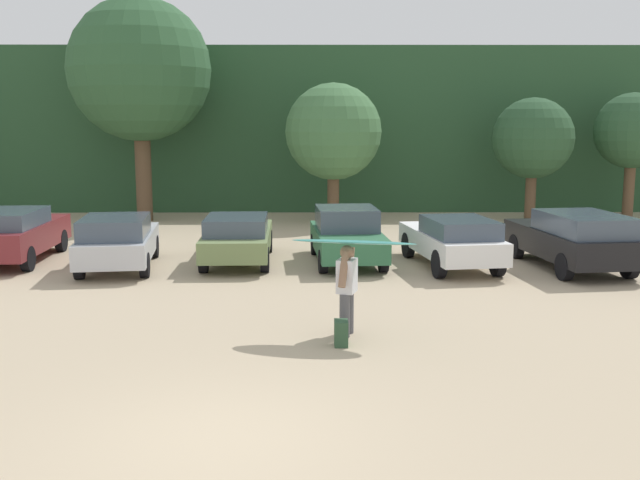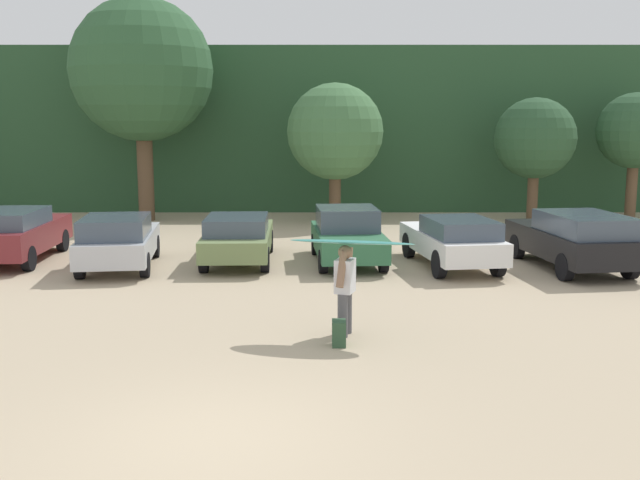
{
  "view_description": "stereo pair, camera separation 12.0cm",
  "coord_description": "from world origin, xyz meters",
  "px_view_note": "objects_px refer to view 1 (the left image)",
  "views": [
    {
      "loc": [
        1.19,
        -8.72,
        3.91
      ],
      "look_at": [
        1.29,
        7.12,
        1.36
      ],
      "focal_mm": 41.67,
      "sensor_mm": 36.0,
      "label": 1
    },
    {
      "loc": [
        1.31,
        -8.72,
        3.91
      ],
      "look_at": [
        1.29,
        7.12,
        1.36
      ],
      "focal_mm": 41.67,
      "sensor_mm": 36.0,
      "label": 2
    }
  ],
  "objects_px": {
    "person_adult": "(347,285)",
    "backpack_dropped": "(341,333)",
    "parked_car_silver": "(118,240)",
    "parked_car_forest_green": "(347,235)",
    "parked_car_maroon": "(11,233)",
    "parked_car_olive_green": "(238,237)",
    "surfboard_teal": "(353,242)",
    "parked_car_white": "(452,240)",
    "parked_car_black": "(574,238)"
  },
  "relations": [
    {
      "from": "person_adult",
      "to": "backpack_dropped",
      "type": "distance_m",
      "value": 0.98
    },
    {
      "from": "parked_car_silver",
      "to": "parked_car_forest_green",
      "type": "height_order",
      "value": "parked_car_forest_green"
    },
    {
      "from": "parked_car_forest_green",
      "to": "parked_car_maroon",
      "type": "bearing_deg",
      "value": 84.59
    },
    {
      "from": "parked_car_silver",
      "to": "parked_car_forest_green",
      "type": "distance_m",
      "value": 6.18
    },
    {
      "from": "parked_car_olive_green",
      "to": "surfboard_teal",
      "type": "xyz_separation_m",
      "value": [
        2.84,
        -7.16,
        1.03
      ]
    },
    {
      "from": "parked_car_silver",
      "to": "parked_car_olive_green",
      "type": "xyz_separation_m",
      "value": [
        3.09,
        0.88,
        -0.05
      ]
    },
    {
      "from": "backpack_dropped",
      "to": "parked_car_forest_green",
      "type": "bearing_deg",
      "value": 86.84
    },
    {
      "from": "parked_car_olive_green",
      "to": "parked_car_maroon",
      "type": "bearing_deg",
      "value": 86.92
    },
    {
      "from": "surfboard_teal",
      "to": "backpack_dropped",
      "type": "height_order",
      "value": "surfboard_teal"
    },
    {
      "from": "parked_car_white",
      "to": "parked_car_maroon",
      "type": "bearing_deg",
      "value": 77.61
    },
    {
      "from": "parked_car_olive_green",
      "to": "backpack_dropped",
      "type": "relative_size",
      "value": 10.24
    },
    {
      "from": "parked_car_olive_green",
      "to": "parked_car_white",
      "type": "xyz_separation_m",
      "value": [
        5.83,
        -0.73,
        0.03
      ]
    },
    {
      "from": "person_adult",
      "to": "backpack_dropped",
      "type": "xyz_separation_m",
      "value": [
        -0.12,
        -0.65,
        -0.72
      ]
    },
    {
      "from": "parked_car_silver",
      "to": "parked_car_white",
      "type": "distance_m",
      "value": 8.92
    },
    {
      "from": "parked_car_maroon",
      "to": "parked_car_silver",
      "type": "height_order",
      "value": "parked_car_maroon"
    },
    {
      "from": "parked_car_maroon",
      "to": "parked_car_olive_green",
      "type": "distance_m",
      "value": 6.32
    },
    {
      "from": "parked_car_white",
      "to": "parked_car_forest_green",
      "type": "bearing_deg",
      "value": 67.48
    },
    {
      "from": "parked_car_forest_green",
      "to": "person_adult",
      "type": "xyz_separation_m",
      "value": [
        -0.3,
        -7.08,
        0.17
      ]
    },
    {
      "from": "parked_car_black",
      "to": "surfboard_teal",
      "type": "distance_m",
      "value": 8.77
    },
    {
      "from": "parked_car_black",
      "to": "parked_car_maroon",
      "type": "bearing_deg",
      "value": 78.64
    },
    {
      "from": "person_adult",
      "to": "parked_car_white",
      "type": "bearing_deg",
      "value": -98.75
    },
    {
      "from": "parked_car_forest_green",
      "to": "person_adult",
      "type": "relative_size",
      "value": 2.52
    },
    {
      "from": "parked_car_maroon",
      "to": "parked_car_black",
      "type": "bearing_deg",
      "value": -96.77
    },
    {
      "from": "parked_car_olive_green",
      "to": "parked_car_forest_green",
      "type": "height_order",
      "value": "parked_car_forest_green"
    },
    {
      "from": "parked_car_olive_green",
      "to": "backpack_dropped",
      "type": "height_order",
      "value": "parked_car_olive_green"
    },
    {
      "from": "parked_car_silver",
      "to": "parked_car_white",
      "type": "bearing_deg",
      "value": -96.28
    },
    {
      "from": "parked_car_olive_green",
      "to": "parked_car_silver",
      "type": "bearing_deg",
      "value": 104.1
    },
    {
      "from": "person_adult",
      "to": "parked_car_black",
      "type": "bearing_deg",
      "value": -118.5
    },
    {
      "from": "backpack_dropped",
      "to": "parked_car_olive_green",
      "type": "bearing_deg",
      "value": 108.57
    },
    {
      "from": "parked_car_maroon",
      "to": "parked_car_black",
      "type": "xyz_separation_m",
      "value": [
        15.32,
        -1.13,
        0.03
      ]
    },
    {
      "from": "parked_car_maroon",
      "to": "backpack_dropped",
      "type": "bearing_deg",
      "value": -134.05
    },
    {
      "from": "parked_car_forest_green",
      "to": "surfboard_teal",
      "type": "distance_m",
      "value": 7.21
    },
    {
      "from": "parked_car_olive_green",
      "to": "parked_car_black",
      "type": "relative_size",
      "value": 0.95
    },
    {
      "from": "person_adult",
      "to": "backpack_dropped",
      "type": "relative_size",
      "value": 3.74
    },
    {
      "from": "parked_car_olive_green",
      "to": "parked_car_forest_green",
      "type": "relative_size",
      "value": 1.09
    },
    {
      "from": "person_adult",
      "to": "surfboard_teal",
      "type": "relative_size",
      "value": 0.71
    },
    {
      "from": "parked_car_white",
      "to": "parked_car_black",
      "type": "distance_m",
      "value": 3.17
    },
    {
      "from": "parked_car_silver",
      "to": "person_adult",
      "type": "xyz_separation_m",
      "value": [
        5.82,
        -6.22,
        0.18
      ]
    },
    {
      "from": "parked_car_olive_green",
      "to": "person_adult",
      "type": "xyz_separation_m",
      "value": [
        2.73,
        -7.1,
        0.23
      ]
    },
    {
      "from": "parked_car_silver",
      "to": "surfboard_teal",
      "type": "bearing_deg",
      "value": -143.91
    },
    {
      "from": "person_adult",
      "to": "backpack_dropped",
      "type": "bearing_deg",
      "value": 96.56
    },
    {
      "from": "parked_car_forest_green",
      "to": "parked_car_black",
      "type": "distance_m",
      "value": 6.04
    },
    {
      "from": "person_adult",
      "to": "surfboard_teal",
      "type": "distance_m",
      "value": 0.81
    },
    {
      "from": "parked_car_olive_green",
      "to": "person_adult",
      "type": "distance_m",
      "value": 7.61
    },
    {
      "from": "parked_car_forest_green",
      "to": "person_adult",
      "type": "height_order",
      "value": "person_adult"
    },
    {
      "from": "parked_car_white",
      "to": "backpack_dropped",
      "type": "xyz_separation_m",
      "value": [
        -3.23,
        -7.03,
        -0.53
      ]
    },
    {
      "from": "parked_car_silver",
      "to": "parked_car_olive_green",
      "type": "bearing_deg",
      "value": -81.36
    },
    {
      "from": "parked_car_maroon",
      "to": "parked_car_white",
      "type": "height_order",
      "value": "parked_car_maroon"
    },
    {
      "from": "parked_car_forest_green",
      "to": "parked_car_black",
      "type": "bearing_deg",
      "value": -103.69
    },
    {
      "from": "parked_car_silver",
      "to": "parked_car_olive_green",
      "type": "height_order",
      "value": "parked_car_silver"
    }
  ]
}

